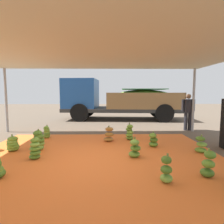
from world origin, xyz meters
name	(u,v)px	position (x,y,z in m)	size (l,w,h in m)	color
ground_plane	(101,133)	(0.00, 3.00, 0.00)	(40.00, 40.00, 0.00)	brown
tarp_orange	(96,159)	(0.00, 0.00, 0.01)	(6.29, 5.47, 0.01)	orange
tent_canopy	(93,49)	(-0.02, -0.10, 2.55)	(8.00, 7.00, 2.63)	#9EA0A5
banana_bunch_0	(130,133)	(1.02, 1.86, 0.25)	(0.31, 0.32, 0.58)	#518428
banana_bunch_2	(201,145)	(2.76, 0.47, 0.21)	(0.37, 0.36, 0.49)	#60932D
banana_bunch_3	(47,132)	(-1.84, 2.15, 0.22)	(0.30, 0.31, 0.47)	#6B9E38
banana_bunch_4	(135,149)	(0.95, 0.12, 0.22)	(0.37, 0.37, 0.50)	#60932D
banana_bunch_5	(166,170)	(1.32, -1.20, 0.23)	(0.30, 0.30, 0.52)	#75A83D
banana_bunch_6	(35,149)	(-1.44, 0.04, 0.25)	(0.37, 0.36, 0.58)	#518428
banana_bunch_7	(39,141)	(-1.61, 0.76, 0.27)	(0.42, 0.40, 0.59)	#75A83D
banana_bunch_8	(13,144)	(-2.29, 0.69, 0.20)	(0.40, 0.39, 0.46)	#6B9E38
banana_bunch_10	(153,140)	(1.62, 1.01, 0.20)	(0.37, 0.37, 0.46)	#518428
banana_bunch_11	(109,135)	(0.32, 1.67, 0.22)	(0.46, 0.46, 0.52)	#996628
banana_bunch_13	(208,165)	(2.18, -0.99, 0.24)	(0.34, 0.34, 0.55)	#477523
cargo_truck_main	(117,99)	(0.84, 7.01, 1.21)	(7.00, 2.93, 2.40)	#2D2D2D
worker_0	(188,109)	(3.67, 3.48, 0.90)	(0.57, 0.35, 1.55)	#26262D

